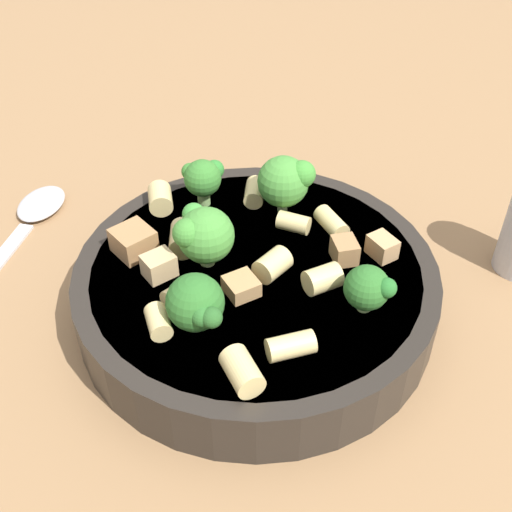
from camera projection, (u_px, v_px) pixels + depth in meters
ground_plane at (256, 310)px, 0.46m from camera, size 2.00×2.00×0.00m
pasta_bowl at (256, 286)px, 0.44m from camera, size 0.25×0.25×0.04m
broccoli_floret_0 at (203, 177)px, 0.47m from camera, size 0.03×0.03×0.04m
broccoli_floret_1 at (286, 181)px, 0.46m from camera, size 0.04×0.04×0.04m
broccoli_floret_2 at (203, 234)px, 0.42m from camera, size 0.04×0.04×0.04m
broccoli_floret_3 at (367, 288)px, 0.39m from camera, size 0.03×0.03×0.03m
broccoli_floret_4 at (202, 307)px, 0.37m from camera, size 0.04×0.04×0.04m
rigatoni_0 at (323, 279)px, 0.41m from camera, size 0.03×0.03×0.02m
rigatoni_1 at (182, 238)px, 0.44m from camera, size 0.03×0.03×0.02m
rigatoni_2 at (242, 371)px, 0.35m from camera, size 0.03×0.03×0.02m
rigatoni_3 at (288, 221)px, 0.46m from camera, size 0.02×0.02×0.01m
rigatoni_4 at (158, 322)px, 0.38m from camera, size 0.03×0.02×0.01m
rigatoni_5 at (331, 223)px, 0.46m from camera, size 0.03×0.03×0.01m
rigatoni_6 at (254, 192)px, 0.48m from camera, size 0.02×0.03×0.01m
rigatoni_7 at (184, 295)px, 0.40m from camera, size 0.02×0.03×0.02m
rigatoni_8 at (291, 346)px, 0.37m from camera, size 0.03×0.03×0.01m
rigatoni_9 at (160, 198)px, 0.48m from camera, size 0.03×0.03×0.02m
rigatoni_10 at (274, 264)px, 0.42m from camera, size 0.02×0.02×0.02m
chicken_chunk_0 at (382, 247)px, 0.43m from camera, size 0.02×0.02×0.01m
chicken_chunk_1 at (241, 286)px, 0.41m from camera, size 0.03×0.03×0.01m
chicken_chunk_2 at (133, 241)px, 0.44m from camera, size 0.03×0.03×0.02m
chicken_chunk_3 at (159, 266)px, 0.42m from camera, size 0.02×0.02×0.02m
chicken_chunk_4 at (345, 250)px, 0.43m from camera, size 0.02×0.02×0.02m
spoon at (29, 219)px, 0.53m from camera, size 0.08×0.16×0.01m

